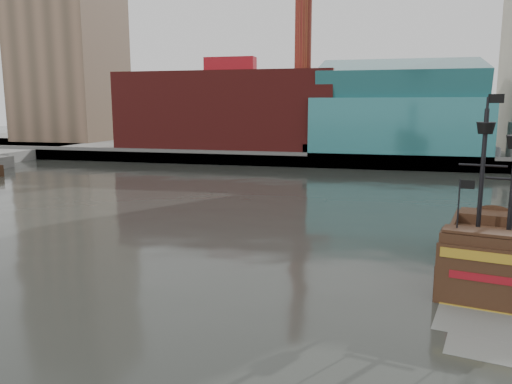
# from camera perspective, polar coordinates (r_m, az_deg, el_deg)

# --- Properties ---
(ground) EXTENTS (400.00, 400.00, 0.00)m
(ground) POSITION_cam_1_polar(r_m,az_deg,el_deg) (27.32, -3.65, -13.28)
(ground) COLOR #272A25
(ground) RESTS_ON ground
(promenade_far) EXTENTS (220.00, 60.00, 2.00)m
(promenade_far) POSITION_cam_1_polar(r_m,az_deg,el_deg) (116.53, 10.54, 4.92)
(promenade_far) COLOR slate
(promenade_far) RESTS_ON ground
(seawall) EXTENTS (220.00, 1.00, 2.60)m
(seawall) POSITION_cam_1_polar(r_m,az_deg,el_deg) (87.22, 9.18, 3.55)
(seawall) COLOR #4C4C49
(seawall) RESTS_ON ground
(skyline) EXTENTS (149.00, 45.00, 62.00)m
(skyline) POSITION_cam_1_polar(r_m,az_deg,el_deg) (109.32, 13.50, 16.88)
(skyline) COLOR brown
(skyline) RESTS_ON promenade_far
(pirate_ship) EXTENTS (8.15, 17.08, 12.30)m
(pirate_ship) POSITION_cam_1_polar(r_m,az_deg,el_deg) (35.33, 25.09, -6.88)
(pirate_ship) COLOR black
(pirate_ship) RESTS_ON ground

